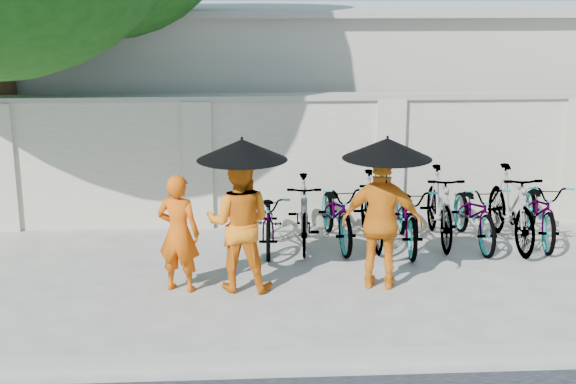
{
  "coord_description": "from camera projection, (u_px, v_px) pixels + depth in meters",
  "views": [
    {
      "loc": [
        -0.33,
        -9.11,
        3.77
      ],
      "look_at": [
        0.28,
        1.0,
        1.1
      ],
      "focal_mm": 50.0,
      "sensor_mm": 36.0,
      "label": 1
    }
  ],
  "objects": [
    {
      "name": "bike_8",
      "position": [
        541.0,
        210.0,
        11.87
      ],
      "size": [
        0.88,
        1.91,
        0.97
      ],
      "primitive_type": "imported",
      "rotation": [
        0.0,
        0.0,
        -0.13
      ],
      "color": "#96979F",
      "rests_on": "ground"
    },
    {
      "name": "bike_3",
      "position": [
        372.0,
        209.0,
        11.77
      ],
      "size": [
        0.52,
        1.75,
        1.05
      ],
      "primitive_type": "imported",
      "rotation": [
        0.0,
        0.0,
        0.01
      ],
      "color": "#96979F",
      "rests_on": "ground"
    },
    {
      "name": "bike_0",
      "position": [
        269.0,
        219.0,
        11.57
      ],
      "size": [
        0.64,
        1.69,
        0.88
      ],
      "primitive_type": "imported",
      "rotation": [
        0.0,
        0.0,
        -0.04
      ],
      "color": "#96979F",
      "rests_on": "ground"
    },
    {
      "name": "bike_1",
      "position": [
        304.0,
        213.0,
        11.65
      ],
      "size": [
        0.59,
        1.73,
        1.03
      ],
      "primitive_type": "imported",
      "rotation": [
        0.0,
        0.0,
        -0.06
      ],
      "color": "#96979F",
      "rests_on": "ground"
    },
    {
      "name": "monk_right",
      "position": [
        382.0,
        223.0,
        9.99
      ],
      "size": [
        1.07,
        0.64,
        1.71
      ],
      "primitive_type": "imported",
      "rotation": [
        0.0,
        0.0,
        2.9
      ],
      "color": "orange",
      "rests_on": "ground"
    },
    {
      "name": "parasol_center",
      "position": [
        242.0,
        150.0,
        9.62
      ],
      "size": [
        1.1,
        1.1,
        0.96
      ],
      "color": "black",
      "rests_on": "ground"
    },
    {
      "name": "bike_4",
      "position": [
        408.0,
        215.0,
        11.62
      ],
      "size": [
        0.78,
        1.89,
        0.97
      ],
      "primitive_type": "imported",
      "rotation": [
        0.0,
        0.0,
        -0.07
      ],
      "color": "#96979F",
      "rests_on": "ground"
    },
    {
      "name": "bike_5",
      "position": [
        439.0,
        206.0,
        11.82
      ],
      "size": [
        0.62,
        1.87,
        1.11
      ],
      "primitive_type": "imported",
      "rotation": [
        0.0,
        0.0,
        -0.05
      ],
      "color": "#96979F",
      "rests_on": "ground"
    },
    {
      "name": "parasol_right",
      "position": [
        387.0,
        148.0,
        9.67
      ],
      "size": [
        1.09,
        1.09,
        0.97
      ],
      "color": "black",
      "rests_on": "ground"
    },
    {
      "name": "kerb",
      "position": [
        277.0,
        359.0,
        8.12
      ],
      "size": [
        40.0,
        0.16,
        0.12
      ],
      "primitive_type": "cube",
      "color": "#9D9E92",
      "rests_on": "ground"
    },
    {
      "name": "monk_left",
      "position": [
        179.0,
        233.0,
        9.92
      ],
      "size": [
        0.63,
        0.51,
        1.49
      ],
      "primitive_type": "imported",
      "rotation": [
        0.0,
        0.0,
        2.82
      ],
      "color": "#DC5409",
      "rests_on": "ground"
    },
    {
      "name": "bike_7",
      "position": [
        511.0,
        207.0,
        11.69
      ],
      "size": [
        0.58,
        1.93,
        1.15
      ],
      "primitive_type": "imported",
      "rotation": [
        0.0,
        0.0,
        0.02
      ],
      "color": "#96979F",
      "rests_on": "ground"
    },
    {
      "name": "bike_6",
      "position": [
        475.0,
        213.0,
        11.76
      ],
      "size": [
        0.71,
        1.86,
        0.96
      ],
      "primitive_type": "imported",
      "rotation": [
        0.0,
        0.0,
        0.04
      ],
      "color": "#96979F",
      "rests_on": "ground"
    },
    {
      "name": "monk_center",
      "position": [
        239.0,
        223.0,
        9.94
      ],
      "size": [
        0.93,
        0.78,
        1.73
      ],
      "primitive_type": "imported",
      "rotation": [
        0.0,
        0.0,
        2.98
      ],
      "color": "orange",
      "rests_on": "ground"
    },
    {
      "name": "building_behind",
      "position": [
        355.0,
        92.0,
        16.24
      ],
      "size": [
        14.0,
        6.0,
        3.2
      ],
      "primitive_type": "cube",
      "color": "#B5AEA0",
      "rests_on": "ground"
    },
    {
      "name": "bike_2",
      "position": [
        337.0,
        212.0,
        11.75
      ],
      "size": [
        0.83,
        1.91,
        0.97
      ],
      "primitive_type": "imported",
      "rotation": [
        0.0,
        0.0,
        0.1
      ],
      "color": "#96979F",
      "rests_on": "ground"
    },
    {
      "name": "compound_wall",
      "position": [
        325.0,
        162.0,
        12.67
      ],
      "size": [
        20.0,
        0.3,
        2.0
      ],
      "primitive_type": "cube",
      "color": "beige",
      "rests_on": "ground"
    },
    {
      "name": "ground",
      "position": [
        270.0,
        300.0,
        9.78
      ],
      "size": [
        80.0,
        80.0,
        0.0
      ],
      "primitive_type": "plane",
      "color": "#B0ADA1"
    }
  ]
}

